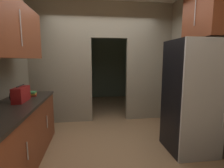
% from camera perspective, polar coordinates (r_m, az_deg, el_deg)
% --- Properties ---
extents(ground, '(20.00, 20.00, 0.00)m').
position_cam_1_polar(ground, '(3.12, -0.86, -20.64)').
color(ground, '#93704C').
extents(kitchen_partition, '(3.39, 0.12, 2.85)m').
position_cam_1_polar(kitchen_partition, '(4.10, -3.73, 8.31)').
color(kitchen_partition, gray).
rests_on(kitchen_partition, ground).
extents(adjoining_room_shell, '(3.39, 2.75, 2.85)m').
position_cam_1_polar(adjoining_room_shell, '(5.97, -4.63, 7.40)').
color(adjoining_room_shell, slate).
rests_on(adjoining_room_shell, ground).
extents(refrigerator, '(0.70, 0.72, 1.81)m').
position_cam_1_polar(refrigerator, '(3.01, 25.16, -4.09)').
color(refrigerator, black).
rests_on(refrigerator, ground).
extents(lower_cabinet_run, '(0.66, 2.11, 0.88)m').
position_cam_1_polar(lower_cabinet_run, '(2.81, -29.91, -15.10)').
color(lower_cabinet_run, brown).
rests_on(lower_cabinet_run, ground).
extents(upper_cabinet_counterside, '(0.36, 1.90, 0.77)m').
position_cam_1_polar(upper_cabinet_counterside, '(2.64, -32.27, 15.80)').
color(upper_cabinet_counterside, brown).
extents(upper_cabinet_fridgeside, '(0.36, 0.77, 0.99)m').
position_cam_1_polar(upper_cabinet_fridgeside, '(3.26, 29.24, 21.91)').
color(upper_cabinet_fridgeside, brown).
extents(boombox, '(0.15, 0.38, 0.25)m').
position_cam_1_polar(boombox, '(2.86, -28.45, -3.08)').
color(boombox, maroon).
rests_on(boombox, lower_cabinet_run).
extents(book_stack, '(0.15, 0.16, 0.08)m').
position_cam_1_polar(book_stack, '(3.21, -25.28, -3.04)').
color(book_stack, red).
rests_on(book_stack, lower_cabinet_run).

